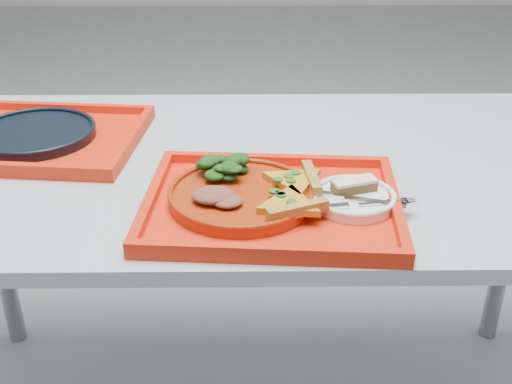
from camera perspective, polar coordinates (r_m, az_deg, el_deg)
table at (r=1.37m, az=-0.16°, el=0.10°), size 1.60×0.80×0.75m
tray_main at (r=1.15m, az=1.42°, el=-1.31°), size 0.47×0.38×0.01m
tray_far at (r=1.49m, az=-18.96°, el=4.37°), size 0.48×0.39×0.01m
dinner_plate at (r=1.15m, az=-1.34°, el=-0.43°), size 0.26×0.26×0.02m
side_plate at (r=1.15m, az=8.64°, el=-0.70°), size 0.15×0.15×0.01m
navy_plate at (r=1.49m, az=-19.04°, el=4.86°), size 0.26×0.26×0.02m
pizza_slice_a at (r=1.09m, az=3.01°, el=-0.86°), size 0.15×0.16×0.02m
pizza_slice_b at (r=1.17m, az=3.43°, el=1.17°), size 0.14×0.12×0.02m
salad_heap at (r=1.20m, az=-3.19°, el=2.52°), size 0.09×0.08×0.04m
meat_portion at (r=1.11m, az=-3.82°, el=-0.28°), size 0.08×0.06×0.02m
dessert_bar at (r=1.17m, az=8.72°, el=0.61°), size 0.09×0.06×0.02m
knife at (r=1.14m, az=8.62°, el=-0.51°), size 0.18×0.07×0.01m
fork at (r=1.12m, az=8.98°, el=-1.12°), size 0.19×0.05×0.01m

